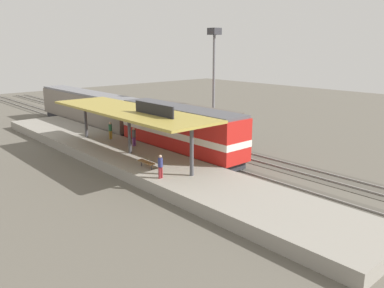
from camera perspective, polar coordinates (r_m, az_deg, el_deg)
ground_plane at (r=38.21m, az=-0.62°, el=-0.86°), size 120.00×120.00×0.00m
track_near at (r=36.97m, az=-2.96°, el=-1.35°), size 3.20×110.00×0.16m
track_far at (r=39.90m, az=2.20°, el=-0.17°), size 3.20×110.00×0.16m
platform at (r=34.28m, az=-8.97°, el=-2.04°), size 6.00×44.00×0.90m
station_canopy at (r=33.30m, az=-9.15°, el=4.69°), size 5.20×18.00×4.70m
platform_bench at (r=29.78m, az=-6.69°, el=-2.67°), size 0.44×1.70×0.50m
locomotive at (r=35.48m, az=-1.77°, el=1.96°), size 2.93×14.43×4.44m
passenger_carriage_single at (r=50.42m, az=-15.08°, el=5.03°), size 2.90×20.00×4.24m
freight_car at (r=41.03m, az=0.12°, el=3.02°), size 2.80×12.00×3.54m
light_mast at (r=42.60m, az=3.24°, el=12.12°), size 1.10×1.10×11.70m
person_waiting at (r=27.25m, az=-4.63°, el=-3.10°), size 0.34×0.34×1.71m
person_walking at (r=39.39m, az=-11.83°, el=2.07°), size 0.34×0.34×1.71m
person_boarding at (r=36.29m, az=-8.47°, el=1.18°), size 0.34×0.34×1.71m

